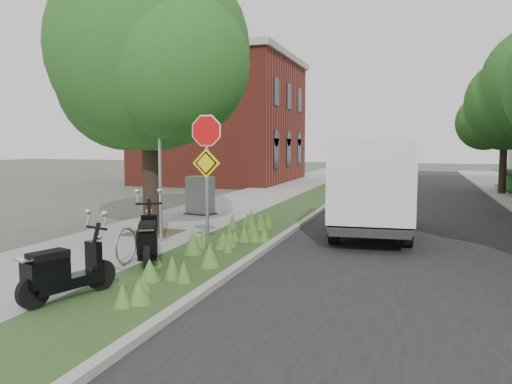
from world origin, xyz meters
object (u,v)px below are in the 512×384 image
(scooter_far, at_px, (58,277))
(utility_cabinet, at_px, (200,196))
(box_truck, at_px, (372,183))
(sign_assembly, at_px, (207,156))
(scooter_near, at_px, (148,244))

(scooter_far, height_order, utility_cabinet, utility_cabinet)
(scooter_far, xyz_separation_m, box_truck, (4.11, 7.87, 0.99))
(sign_assembly, bearing_deg, scooter_far, -104.78)
(scooter_far, xyz_separation_m, utility_cabinet, (-1.91, 9.62, 0.23))
(sign_assembly, xyz_separation_m, utility_cabinet, (-2.87, 5.99, -1.57))
(sign_assembly, bearing_deg, scooter_near, -124.87)
(utility_cabinet, bearing_deg, sign_assembly, -64.41)
(sign_assembly, height_order, utility_cabinet, sign_assembly)
(sign_assembly, distance_m, utility_cabinet, 6.82)
(sign_assembly, xyz_separation_m, box_truck, (3.15, 4.24, -0.82))
(sign_assembly, relative_size, box_truck, 0.61)
(scooter_far, distance_m, utility_cabinet, 9.81)
(box_truck, xyz_separation_m, utility_cabinet, (-6.02, 1.75, -0.75))
(sign_assembly, xyz_separation_m, scooter_far, (-0.96, -3.63, -1.80))
(scooter_near, xyz_separation_m, scooter_far, (-0.16, -2.48, -0.04))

